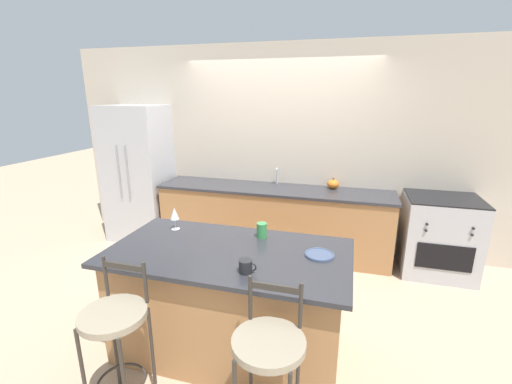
# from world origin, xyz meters

# --- Properties ---
(ground_plane) EXTENTS (18.00, 18.00, 0.00)m
(ground_plane) POSITION_xyz_m (0.00, 0.00, 0.00)
(ground_plane) COLOR tan
(wall_back) EXTENTS (6.00, 0.07, 2.70)m
(wall_back) POSITION_xyz_m (0.00, 0.69, 1.35)
(wall_back) COLOR beige
(wall_back) RESTS_ON ground_plane
(back_counter) EXTENTS (3.05, 0.67, 0.89)m
(back_counter) POSITION_xyz_m (0.00, 0.37, 0.45)
(back_counter) COLOR #A87547
(back_counter) RESTS_ON ground_plane
(sink_faucet) EXTENTS (0.02, 0.13, 0.22)m
(sink_faucet) POSITION_xyz_m (0.00, 0.57, 1.03)
(sink_faucet) COLOR #ADAFB5
(sink_faucet) RESTS_ON back_counter
(kitchen_island) EXTENTS (1.87, 0.99, 0.90)m
(kitchen_island) POSITION_xyz_m (0.08, -1.56, 0.45)
(kitchen_island) COLOR #A87547
(kitchen_island) RESTS_ON ground_plane
(refrigerator) EXTENTS (0.84, 0.69, 1.92)m
(refrigerator) POSITION_xyz_m (-1.99, 0.34, 0.96)
(refrigerator) COLOR #BCBCC1
(refrigerator) RESTS_ON ground_plane
(oven_range) EXTENTS (0.79, 0.70, 0.93)m
(oven_range) POSITION_xyz_m (2.01, 0.33, 0.47)
(oven_range) COLOR #B7B7BC
(oven_range) RESTS_ON ground_plane
(bar_stool_near) EXTENTS (0.42, 0.42, 1.05)m
(bar_stool_near) POSITION_xyz_m (-0.41, -2.29, 0.62)
(bar_stool_near) COLOR #332D28
(bar_stool_near) RESTS_ON ground_plane
(bar_stool_far) EXTENTS (0.42, 0.42, 1.05)m
(bar_stool_far) POSITION_xyz_m (0.58, -2.27, 0.62)
(bar_stool_far) COLOR #332D28
(bar_stool_far) RESTS_ON ground_plane
(dinner_plate) EXTENTS (0.22, 0.22, 0.02)m
(dinner_plate) POSITION_xyz_m (0.77, -1.46, 0.91)
(dinner_plate) COLOR #425170
(dinner_plate) RESTS_ON kitchen_island
(wine_glass) EXTENTS (0.08, 0.08, 0.20)m
(wine_glass) POSITION_xyz_m (-0.52, -1.28, 1.04)
(wine_glass) COLOR white
(wine_glass) RESTS_ON kitchen_island
(coffee_mug) EXTENTS (0.12, 0.09, 0.09)m
(coffee_mug) POSITION_xyz_m (0.31, -1.84, 0.95)
(coffee_mug) COLOR #232326
(coffee_mug) RESTS_ON kitchen_island
(tumbler_cup) EXTENTS (0.09, 0.09, 0.13)m
(tumbler_cup) POSITION_xyz_m (0.27, -1.24, 0.96)
(tumbler_cup) COLOR #3D934C
(tumbler_cup) RESTS_ON kitchen_island
(pumpkin_decoration) EXTENTS (0.15, 0.15, 0.14)m
(pumpkin_decoration) POSITION_xyz_m (0.75, 0.54, 0.95)
(pumpkin_decoration) COLOR orange
(pumpkin_decoration) RESTS_ON back_counter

